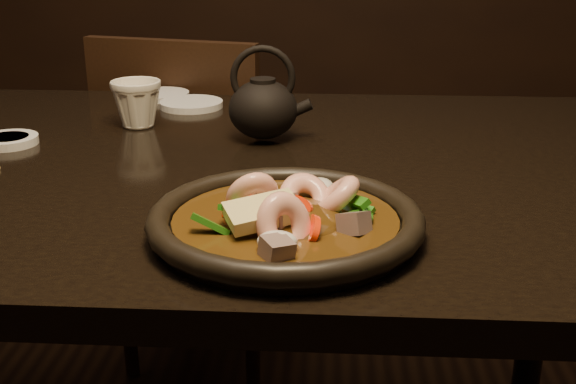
# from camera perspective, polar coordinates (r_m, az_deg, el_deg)

# --- Properties ---
(table) EXTENTS (1.60, 0.90, 0.75)m
(table) POSITION_cam_1_polar(r_m,az_deg,el_deg) (1.13, -10.86, -0.99)
(table) COLOR black
(table) RESTS_ON floor
(chair) EXTENTS (0.48, 0.48, 0.85)m
(chair) POSITION_cam_1_polar(r_m,az_deg,el_deg) (1.74, -7.04, -0.40)
(chair) COLOR black
(chair) RESTS_ON floor
(plate) EXTENTS (0.31, 0.31, 0.03)m
(plate) POSITION_cam_1_polar(r_m,az_deg,el_deg) (0.81, -0.20, -2.37)
(plate) COLOR black
(plate) RESTS_ON table
(stirfry) EXTENTS (0.20, 0.23, 0.07)m
(stirfry) POSITION_cam_1_polar(r_m,az_deg,el_deg) (0.80, -0.14, -1.86)
(stirfry) COLOR #3E260B
(stirfry) RESTS_ON plate
(soy_dish) EXTENTS (0.09, 0.09, 0.01)m
(soy_dish) POSITION_cam_1_polar(r_m,az_deg,el_deg) (1.23, -21.26, 3.82)
(soy_dish) COLOR white
(soy_dish) RESTS_ON table
(saucer_left) EXTENTS (0.11, 0.11, 0.01)m
(saucer_left) POSITION_cam_1_polar(r_m,az_deg,el_deg) (1.49, -9.97, 7.56)
(saucer_left) COLOR white
(saucer_left) RESTS_ON table
(saucer_right) EXTENTS (0.12, 0.12, 0.01)m
(saucer_right) POSITION_cam_1_polar(r_m,az_deg,el_deg) (1.40, -7.64, 6.89)
(saucer_right) COLOR white
(saucer_right) RESTS_ON table
(tea_cup) EXTENTS (0.09, 0.08, 0.09)m
(tea_cup) POSITION_cam_1_polar(r_m,az_deg,el_deg) (1.27, -11.86, 6.96)
(tea_cup) COLOR white
(tea_cup) RESTS_ON table
(teapot) EXTENTS (0.14, 0.11, 0.15)m
(teapot) POSITION_cam_1_polar(r_m,az_deg,el_deg) (1.16, -1.95, 6.80)
(teapot) COLOR black
(teapot) RESTS_ON table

